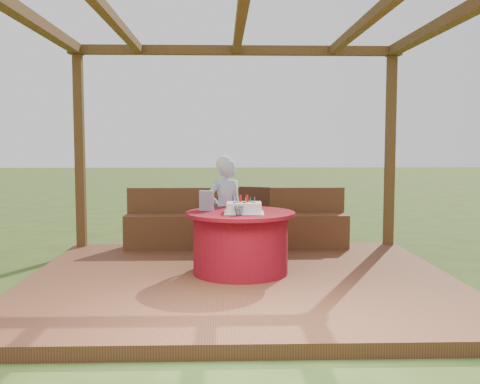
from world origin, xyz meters
name	(u,v)px	position (x,y,z in m)	size (l,w,h in m)	color
ground	(241,288)	(0.00, 0.00, 0.00)	(60.00, 60.00, 0.00)	#314A18
deck	(241,282)	(0.00, 0.00, 0.06)	(4.50, 4.00, 0.12)	brown
pergola	(241,57)	(0.00, 0.00, 2.41)	(4.50, 4.00, 2.72)	brown
bench	(237,228)	(0.00, 1.72, 0.38)	(3.00, 0.42, 0.80)	brown
table	(240,242)	(0.00, 0.18, 0.46)	(1.18, 1.18, 0.67)	maroon
chair	(251,218)	(0.17, 1.20, 0.59)	(0.53, 0.53, 0.86)	#392012
elderly_woman	(225,208)	(-0.16, 0.83, 0.76)	(0.53, 0.45, 1.27)	#9CC1E7
birthday_cake	(244,207)	(0.04, 0.10, 0.85)	(0.43, 0.43, 0.19)	white
gift_bag	(207,200)	(-0.37, 0.32, 0.90)	(0.15, 0.10, 0.22)	#BF7BA2
drinking_glass	(239,211)	(-0.03, -0.10, 0.84)	(0.10, 0.10, 0.09)	white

